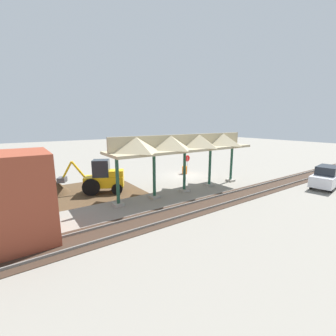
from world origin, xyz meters
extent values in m
plane|color=gray|center=(0.00, 0.00, 0.00)|extent=(120.00, 120.00, 0.00)
cube|color=#4C3823|center=(11.37, -0.24, 0.00)|extent=(9.50, 7.00, 0.01)
cube|color=#9E998E|center=(-2.13, 4.47, 0.10)|extent=(0.70, 0.70, 0.20)
cylinder|color=#1E4C38|center=(-2.13, 4.47, 1.80)|extent=(0.24, 0.24, 3.60)
cube|color=#9E998E|center=(0.87, 4.47, 0.10)|extent=(0.70, 0.70, 0.20)
cylinder|color=#1E4C38|center=(0.87, 4.47, 1.80)|extent=(0.24, 0.24, 3.60)
cube|color=#9E998E|center=(3.88, 4.47, 0.10)|extent=(0.70, 0.70, 0.20)
cylinder|color=#1E4C38|center=(3.88, 4.47, 1.80)|extent=(0.24, 0.24, 3.60)
cube|color=#9E998E|center=(6.89, 4.47, 0.10)|extent=(0.70, 0.70, 0.20)
cylinder|color=#1E4C38|center=(6.89, 4.47, 1.80)|extent=(0.24, 0.24, 3.60)
cube|color=#9E998E|center=(9.89, 4.47, 0.10)|extent=(0.70, 0.70, 0.20)
cylinder|color=#1E4C38|center=(9.89, 4.47, 1.80)|extent=(0.24, 0.24, 3.60)
cube|color=tan|center=(3.88, 4.47, 3.70)|extent=(13.23, 3.20, 0.20)
cube|color=tan|center=(3.88, 4.47, 4.35)|extent=(13.23, 0.20, 1.10)
pyramid|color=tan|center=(-0.63, 4.47, 4.35)|extent=(2.71, 3.20, 1.10)
pyramid|color=tan|center=(2.38, 4.47, 4.35)|extent=(2.71, 3.20, 1.10)
pyramid|color=tan|center=(5.38, 4.47, 4.35)|extent=(2.71, 3.20, 1.10)
pyramid|color=tan|center=(8.39, 4.47, 4.35)|extent=(2.71, 3.20, 1.10)
cube|color=slate|center=(0.00, 7.18, 0.07)|extent=(60.00, 0.08, 0.15)
cube|color=slate|center=(0.00, 8.61, 0.07)|extent=(60.00, 0.08, 0.15)
cube|color=#38281E|center=(0.00, 7.89, 0.01)|extent=(60.00, 2.58, 0.03)
cylinder|color=gray|center=(-1.28, -1.40, 0.92)|extent=(0.06, 0.06, 1.85)
cylinder|color=red|center=(-1.28, -1.40, 1.66)|extent=(0.76, 0.04, 0.76)
cube|color=#EAB214|center=(9.62, 0.83, 0.97)|extent=(3.44, 2.63, 0.90)
cube|color=#1E262D|center=(9.80, 0.74, 2.12)|extent=(1.69, 1.64, 1.40)
cube|color=#EAB214|center=(8.71, 1.31, 1.67)|extent=(1.53, 1.50, 0.50)
cylinder|color=black|center=(10.14, -0.24, 0.70)|extent=(1.38, 0.91, 1.40)
cylinder|color=black|center=(10.80, 1.03, 0.70)|extent=(1.38, 0.91, 1.40)
cylinder|color=black|center=(8.36, 0.76, 0.45)|extent=(0.94, 0.68, 0.90)
cylinder|color=black|center=(8.95, 1.91, 0.45)|extent=(0.94, 0.68, 0.90)
cylinder|color=#EAB214|center=(11.45, -0.11, 2.08)|extent=(1.03, 0.65, 1.41)
cylinder|color=#EAB214|center=(12.24, -0.52, 1.98)|extent=(0.97, 0.60, 1.58)
cube|color=#47474C|center=(12.63, -0.72, 1.23)|extent=(0.90, 0.99, 0.40)
cone|color=#4C3823|center=(13.12, -1.32, 0.00)|extent=(4.82, 4.82, 2.33)
cube|color=brown|center=(15.85, 6.19, 2.24)|extent=(3.25, 3.63, 4.48)
cube|color=silver|center=(-7.47, 10.92, 0.77)|extent=(4.41, 2.33, 0.95)
cube|color=#1E232B|center=(-7.68, 10.89, 1.61)|extent=(2.55, 1.86, 0.73)
cylinder|color=black|center=(-6.20, 11.84, 0.30)|extent=(0.62, 0.28, 0.60)
cylinder|color=black|center=(-5.99, 10.39, 0.30)|extent=(0.62, 0.28, 0.60)
cylinder|color=black|center=(-8.74, 9.99, 0.30)|extent=(0.62, 0.28, 0.60)
cylinder|color=orange|center=(-0.39, -0.78, 0.45)|extent=(0.56, 0.56, 0.90)
camera|label=1|loc=(15.65, 18.99, 5.86)|focal=24.00mm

